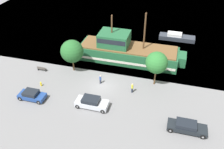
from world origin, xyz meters
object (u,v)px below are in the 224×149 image
parked_car_curb_rear (92,103)px  pedestrian_walking_near (100,79)px  parked_car_curb_mid (32,95)px  parked_car_curb_front (187,127)px  moored_boat_dockside (176,37)px  pirate_ship (127,51)px  fire_hydrant (41,84)px  pedestrian_walking_far (132,88)px  bench_promenade_east (42,69)px

parked_car_curb_rear → pedestrian_walking_near: 5.73m
parked_car_curb_mid → parked_car_curb_front: bearing=-0.9°
moored_boat_dockside → pirate_ship: bearing=-127.9°
fire_hydrant → pedestrian_walking_near: (8.98, 3.22, 0.36)m
pedestrian_walking_near → pedestrian_walking_far: pedestrian_walking_far is taller
fire_hydrant → bench_promenade_east: 4.46m
pirate_ship → fire_hydrant: 16.35m
parked_car_curb_mid → parked_car_curb_rear: bearing=4.5°
parked_car_curb_rear → pedestrian_walking_near: size_ratio=3.06×
fire_hydrant → pedestrian_walking_near: bearing=19.7°
bench_promenade_east → pedestrian_walking_near: size_ratio=1.02×
parked_car_curb_mid → pirate_ship: bearing=53.4°
fire_hydrant → parked_car_curb_mid: bearing=-84.7°
pirate_ship → fire_hydrant: (-11.37, -11.66, -1.44)m
moored_boat_dockside → pedestrian_walking_far: bearing=-105.0°
fire_hydrant → parked_car_curb_rear: bearing=-14.7°
pirate_ship → moored_boat_dockside: 13.93m
parked_car_curb_rear → pedestrian_walking_near: bearing=95.2°
parked_car_curb_mid → fire_hydrant: bearing=95.3°
moored_boat_dockside → pedestrian_walking_near: bearing=-119.3°
parked_car_curb_front → pedestrian_walking_near: (-13.78, 6.80, 0.06)m
parked_car_curb_front → parked_car_curb_mid: 22.46m
parked_car_curb_front → parked_car_curb_rear: (-13.26, 1.09, 0.06)m
parked_car_curb_rear → fire_hydrant: size_ratio=6.14×
pirate_ship → bench_promenade_east: bearing=-150.1°
parked_car_curb_rear → pedestrian_walking_far: (4.92, 4.78, 0.09)m
parked_car_curb_rear → bench_promenade_east: size_ratio=2.99×
moored_boat_dockside → pedestrian_walking_far: (-5.46, -20.32, 0.29)m
parked_car_curb_front → parked_car_curb_rear: 13.30m
parked_car_curb_front → fire_hydrant: (-22.76, 3.58, -0.30)m
pirate_ship → fire_hydrant: size_ratio=25.26×
moored_boat_dockside → fire_hydrant: bearing=-131.3°
pedestrian_walking_far → parked_car_curb_mid: bearing=-158.7°
fire_hydrant → pedestrian_walking_near: pedestrian_walking_near is taller
parked_car_curb_mid → parked_car_curb_rear: size_ratio=0.85×
pirate_ship → parked_car_curb_front: 19.06m
pirate_ship → parked_car_curb_front: (11.39, -15.24, -1.14)m
bench_promenade_east → pedestrian_walking_near: pedestrian_walking_near is taller
parked_car_curb_front → fire_hydrant: size_ratio=6.50×
parked_car_curb_rear → pedestrian_walking_far: size_ratio=2.78×
pedestrian_walking_near → pedestrian_walking_far: 5.52m
pirate_ship → pedestrian_walking_far: bearing=-72.0°
pedestrian_walking_near → pedestrian_walking_far: (5.44, -0.93, 0.09)m
bench_promenade_east → parked_car_curb_front: bearing=-16.9°
pirate_ship → moored_boat_dockside: size_ratio=2.59×
moored_boat_dockside → parked_car_curb_front: moored_boat_dockside is taller
moored_boat_dockside → parked_car_curb_front: bearing=-83.7°
fire_hydrant → pedestrian_walking_far: size_ratio=0.45×
parked_car_curb_rear → bench_promenade_east: bearing=150.7°
pedestrian_walking_far → parked_car_curb_rear: bearing=-135.8°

